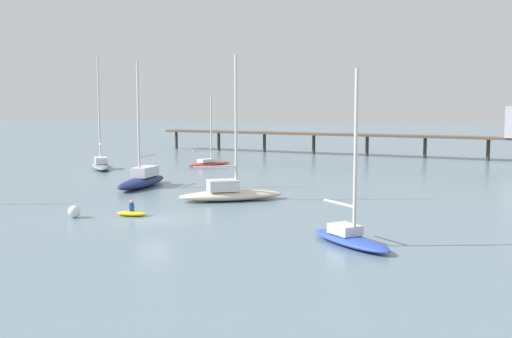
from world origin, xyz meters
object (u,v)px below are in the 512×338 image
Objects in this scene: sailboat_blue at (350,235)px; dinghy_yellow at (132,213)px; pier at (442,128)px; sailboat_red at (209,162)px; sailboat_navy at (142,179)px; sailboat_cream at (230,192)px; sailboat_gray at (101,162)px; mooring_buoy_outer at (74,212)px.

sailboat_blue reaches higher than dinghy_yellow.
pier is 6.90× the size of sailboat_red.
sailboat_cream reaches higher than sailboat_navy.
sailboat_gray is 18.15m from sailboat_navy.
pier is at bearing 73.28° from sailboat_cream.
sailboat_red is at bearing 34.95° from sailboat_gray.
dinghy_yellow is (-17.38, -54.04, -4.21)m from pier.
sailboat_red is at bearing 106.16° from dinghy_yellow.
sailboat_gray is 1.41× the size of sailboat_blue.
mooring_buoy_outer is (-7.11, -10.77, -0.28)m from sailboat_cream.
sailboat_red is at bearing 100.08° from mooring_buoy_outer.
pier is at bearing 37.09° from sailboat_gray.
sailboat_red is 10.43× the size of mooring_buoy_outer.
sailboat_blue is 44.55m from sailboat_red.
mooring_buoy_outer is (-3.34, -2.03, 0.21)m from dinghy_yellow.
dinghy_yellow is at bearing -51.12° from sailboat_gray.
sailboat_navy reaches higher than pier.
dinghy_yellow is (9.57, -33.04, -0.32)m from sailboat_red.
sailboat_navy is 5.04× the size of dinghy_yellow.
sailboat_blue is at bearing -54.59° from sailboat_red.
mooring_buoy_outer is at bearing -75.93° from sailboat_navy.
dinghy_yellow is (-3.77, -8.74, -0.49)m from sailboat_cream.
sailboat_navy is 0.99× the size of sailboat_cream.
dinghy_yellow reaches higher than mooring_buoy_outer.
sailboat_blue is at bearing -91.14° from pier.
sailboat_gray is at bearing 122.01° from mooring_buoy_outer.
sailboat_gray reaches higher than sailboat_navy.
sailboat_cream is (24.26, -16.67, -0.07)m from sailboat_gray.
sailboat_red is (-26.96, -21.00, -3.89)m from pier.
sailboat_red reaches higher than dinghy_yellow.
sailboat_cream reaches higher than sailboat_blue.
sailboat_gray is (-37.87, -28.63, -3.65)m from pier.
sailboat_cream is (10.91, -4.37, -0.10)m from sailboat_navy.
pier reaches higher than mooring_buoy_outer.
sailboat_gray is at bearing 142.02° from sailboat_blue.
sailboat_gray is 1.16× the size of sailboat_cream.
sailboat_blue reaches higher than mooring_buoy_outer.
sailboat_gray reaches higher than pier.
pier is at bearing 37.92° from sailboat_red.
sailboat_red is 35.61m from mooring_buoy_outer.
sailboat_cream reaches higher than sailboat_red.
mooring_buoy_outer is at bearing 176.37° from sailboat_blue.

